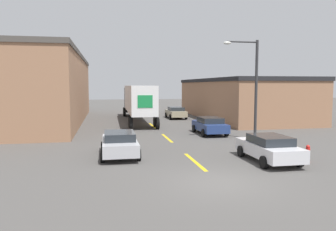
% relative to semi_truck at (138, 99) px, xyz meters
% --- Properties ---
extents(ground_plane, '(160.00, 160.00, 0.00)m').
position_rel_semi_truck_xyz_m(ground_plane, '(1.01, -23.45, -2.40)').
color(ground_plane, '#4C4947').
extents(road_centerline, '(0.20, 19.37, 0.01)m').
position_rel_semi_truck_xyz_m(road_centerline, '(1.01, -12.02, -2.39)').
color(road_centerline, gold).
rests_on(road_centerline, ground_plane).
extents(warehouse_left, '(11.37, 27.07, 7.13)m').
position_rel_semi_truck_xyz_m(warehouse_left, '(-11.44, 0.95, 1.17)').
color(warehouse_left, '#9E7051').
rests_on(warehouse_left, ground_plane).
extents(warehouse_right, '(9.35, 21.62, 4.71)m').
position_rel_semi_truck_xyz_m(warehouse_right, '(12.44, 1.55, -0.04)').
color(warehouse_right, '#9E7051').
rests_on(warehouse_right, ground_plane).
extents(semi_truck, '(2.83, 15.70, 3.89)m').
position_rel_semi_truck_xyz_m(semi_truck, '(0.00, 0.00, 0.00)').
color(semi_truck, black).
rests_on(semi_truck, ground_plane).
extents(parked_car_left_near, '(2.06, 4.29, 1.37)m').
position_rel_semi_truck_xyz_m(parked_car_left_near, '(-2.74, -17.68, -1.67)').
color(parked_car_left_near, '#B2B2B7').
rests_on(parked_car_left_near, ground_plane).
extents(parked_car_right_mid, '(2.06, 4.29, 1.37)m').
position_rel_semi_truck_xyz_m(parked_car_right_mid, '(4.75, -10.75, -1.67)').
color(parked_car_right_mid, navy).
rests_on(parked_car_right_mid, ground_plane).
extents(parked_car_right_near, '(2.06, 4.29, 1.37)m').
position_rel_semi_truck_xyz_m(parked_car_right_near, '(4.75, -20.41, -1.67)').
color(parked_car_right_near, silver).
rests_on(parked_car_right_near, ground_plane).
extents(parked_car_right_far, '(2.06, 4.29, 1.37)m').
position_rel_semi_truck_xyz_m(parked_car_right_far, '(4.75, 2.07, -1.67)').
color(parked_car_right_far, tan).
rests_on(parked_car_right_far, ground_plane).
extents(street_lamp, '(2.61, 0.32, 7.09)m').
position_rel_semi_truck_xyz_m(street_lamp, '(6.79, -13.92, 1.78)').
color(street_lamp, '#2D2D30').
rests_on(street_lamp, ground_plane).
extents(fire_hydrant, '(0.22, 0.22, 0.87)m').
position_rel_semi_truck_xyz_m(fire_hydrant, '(6.71, -20.82, -1.96)').
color(fire_hydrant, red).
rests_on(fire_hydrant, ground_plane).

